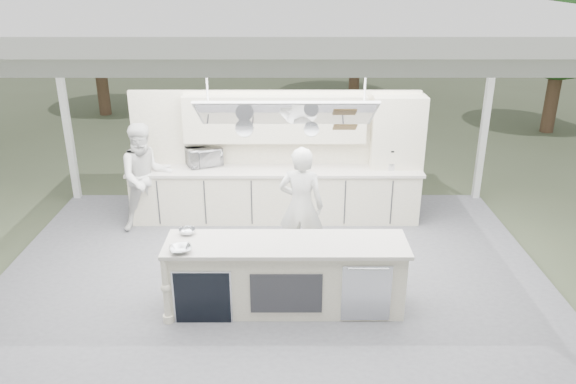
{
  "coord_description": "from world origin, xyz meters",
  "views": [
    {
      "loc": [
        0.22,
        -7.27,
        4.34
      ],
      "look_at": [
        0.22,
        0.4,
        1.24
      ],
      "focal_mm": 35.0,
      "sensor_mm": 36.0,
      "label": 1
    }
  ],
  "objects_px": {
    "demo_island": "(285,275)",
    "back_counter": "(275,194)",
    "sous_chef": "(146,177)",
    "head_chef": "(301,206)"
  },
  "relations": [
    {
      "from": "demo_island",
      "to": "back_counter",
      "type": "distance_m",
      "value": 2.82
    },
    {
      "from": "back_counter",
      "to": "sous_chef",
      "type": "distance_m",
      "value": 2.24
    },
    {
      "from": "demo_island",
      "to": "head_chef",
      "type": "bearing_deg",
      "value": 79.14
    },
    {
      "from": "back_counter",
      "to": "demo_island",
      "type": "bearing_deg",
      "value": -86.37
    },
    {
      "from": "sous_chef",
      "to": "back_counter",
      "type": "bearing_deg",
      "value": -13.59
    },
    {
      "from": "sous_chef",
      "to": "demo_island",
      "type": "bearing_deg",
      "value": -69.18
    },
    {
      "from": "demo_island",
      "to": "sous_chef",
      "type": "bearing_deg",
      "value": 133.59
    },
    {
      "from": "back_counter",
      "to": "head_chef",
      "type": "distance_m",
      "value": 1.68
    },
    {
      "from": "demo_island",
      "to": "sous_chef",
      "type": "height_order",
      "value": "sous_chef"
    },
    {
      "from": "head_chef",
      "to": "sous_chef",
      "type": "height_order",
      "value": "sous_chef"
    }
  ]
}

